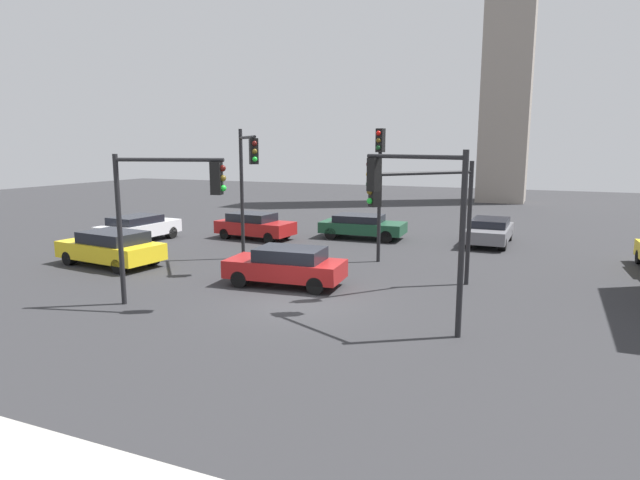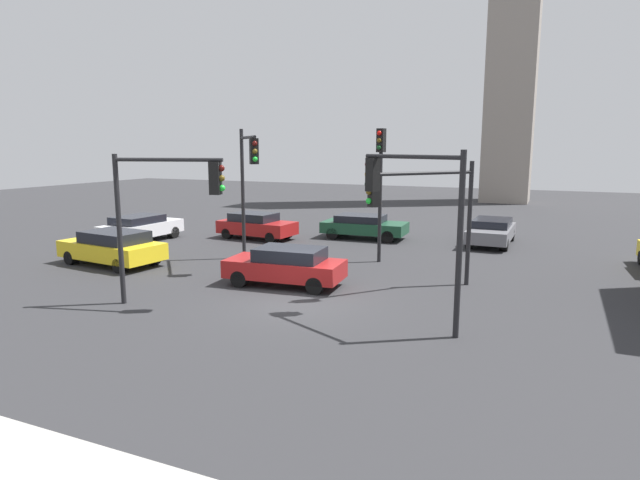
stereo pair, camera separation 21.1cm
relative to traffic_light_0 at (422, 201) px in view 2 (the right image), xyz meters
name	(u,v)px [view 2 (the right image)]	position (x,y,z in m)	size (l,w,h in m)	color
ground_plane	(297,302)	(-3.35, -2.94, -3.20)	(103.83, 103.83, 0.00)	#2D2D30
traffic_light_0	(422,201)	(0.00, 0.00, 0.00)	(2.93, 3.44, 4.54)	black
traffic_light_1	(380,171)	(-2.81, 4.15, 0.80)	(0.36, 0.48, 5.79)	black
traffic_light_2	(248,171)	(-7.72, 1.32, 0.83)	(2.28, 2.59, 5.80)	black
traffic_light_3	(413,200)	(0.54, -3.47, 0.38)	(3.21, 1.66, 4.98)	black
traffic_light_4	(167,197)	(-6.85, -4.88, 0.29)	(3.52, 1.12, 4.82)	black
car_0	(256,225)	(-10.83, 7.17, -2.45)	(4.38, 2.22, 1.43)	maroon
car_1	(141,227)	(-16.08, 3.96, -2.44)	(2.21, 4.61, 1.41)	silver
car_2	(491,231)	(1.23, 10.62, -2.49)	(2.09, 4.63, 1.31)	slate
car_4	(286,266)	(-4.67, -1.15, -2.45)	(4.41, 2.17, 1.42)	maroon
car_6	(364,226)	(-5.43, 9.61, -2.48)	(4.65, 2.26, 1.31)	#19472D
car_7	(113,247)	(-13.11, -1.04, -2.43)	(4.84, 2.62, 1.48)	yellow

